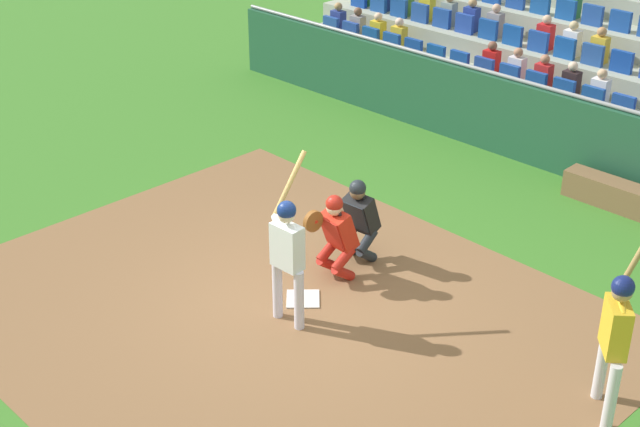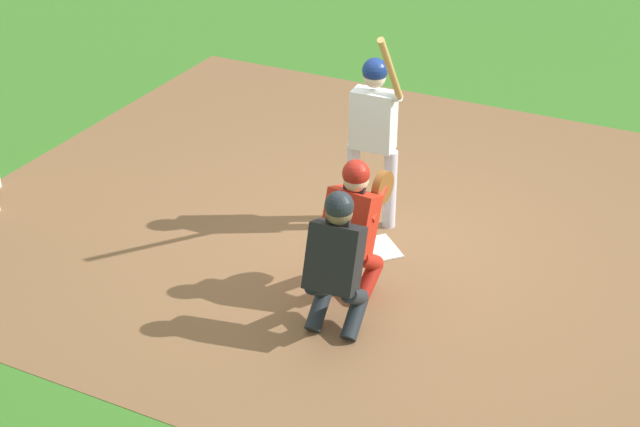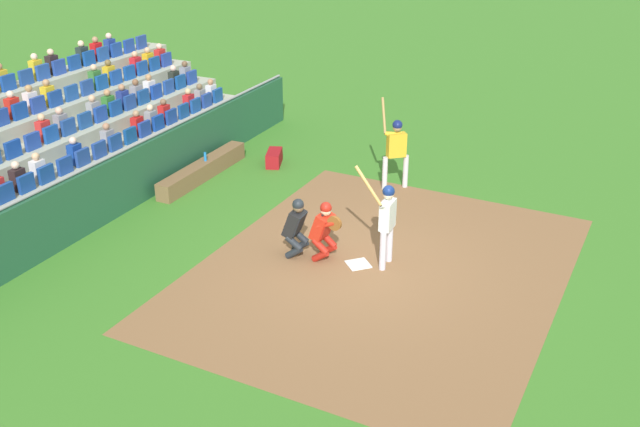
# 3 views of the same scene
# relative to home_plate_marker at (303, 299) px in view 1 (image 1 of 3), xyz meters

# --- Properties ---
(ground_plane) EXTENTS (160.00, 160.00, 0.00)m
(ground_plane) POSITION_rel_home_plate_marker_xyz_m (0.00, 0.00, -0.02)
(ground_plane) COLOR #3A7726
(infield_dirt_patch) EXTENTS (8.66, 7.01, 0.01)m
(infield_dirt_patch) POSITION_rel_home_plate_marker_xyz_m (0.00, 0.50, -0.01)
(infield_dirt_patch) COLOR brown
(infield_dirt_patch) RESTS_ON ground_plane
(home_plate_marker) EXTENTS (0.62, 0.62, 0.02)m
(home_plate_marker) POSITION_rel_home_plate_marker_xyz_m (0.00, 0.00, 0.00)
(home_plate_marker) COLOR white
(home_plate_marker) RESTS_ON infield_dirt_patch
(batter_at_plate) EXTENTS (0.57, 0.73, 2.16)m
(batter_at_plate) POSITION_rel_home_plate_marker_xyz_m (-0.23, 0.48, 1.06)
(batter_at_plate) COLOR silver
(batter_at_plate) RESTS_ON ground_plane
(catcher_crouching) EXTENTS (0.50, 0.72, 1.30)m
(catcher_crouching) POSITION_rel_home_plate_marker_xyz_m (0.09, -0.72, 0.71)
(catcher_crouching) COLOR #AC1E14
(catcher_crouching) RESTS_ON ground_plane
(home_plate_umpire) EXTENTS (0.48, 0.48, 1.30)m
(home_plate_umpire) POSITION_rel_home_plate_marker_xyz_m (0.19, -1.31, 0.69)
(home_plate_umpire) COLOR #1F252C
(home_plate_umpire) RESTS_ON ground_plane
(dugout_wall) EXTENTS (15.28, 0.24, 1.46)m
(dugout_wall) POSITION_rel_home_plate_marker_xyz_m (0.00, -5.96, 0.69)
(dugout_wall) COLOR #215238
(dugout_wall) RESTS_ON ground_plane
(on_deck_batter) EXTENTS (0.53, 0.77, 2.28)m
(on_deck_batter) POSITION_rel_home_plate_marker_xyz_m (-4.02, -0.74, 1.09)
(on_deck_batter) COLOR silver
(on_deck_batter) RESTS_ON ground_plane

